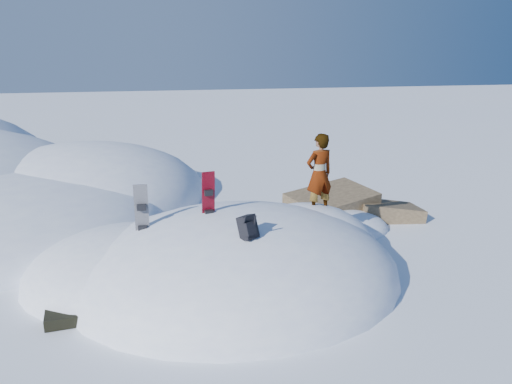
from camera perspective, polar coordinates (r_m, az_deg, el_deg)
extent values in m
plane|color=white|center=(10.79, -2.14, -9.90)|extent=(120.00, 120.00, 0.00)
ellipsoid|color=white|center=(10.79, -2.14, -9.90)|extent=(7.00, 6.00, 3.00)
ellipsoid|color=white|center=(11.12, -14.13, -9.58)|extent=(4.40, 4.00, 2.20)
ellipsoid|color=white|center=(11.97, 5.50, -7.34)|extent=(3.60, 3.20, 2.50)
ellipsoid|color=white|center=(17.69, -18.82, -0.57)|extent=(8.00, 8.00, 3.60)
cube|color=#7A6345|center=(14.84, 8.57, -2.49)|extent=(2.82, 2.41, 1.62)
cube|color=#7A6345|center=(15.25, 14.67, -3.12)|extent=(2.16, 1.80, 1.33)
cube|color=#7A6345|center=(16.15, 8.84, -1.40)|extent=(2.08, 2.01, 1.10)
ellipsoid|color=white|center=(13.85, 8.66, -4.24)|extent=(3.20, 2.40, 1.00)
cube|color=#B20920|center=(10.30, -5.47, -1.53)|extent=(0.29, 0.17, 1.44)
cube|color=black|center=(10.16, -5.45, -0.06)|extent=(0.19, 0.13, 0.12)
cube|color=black|center=(10.29, -5.39, -2.40)|extent=(0.19, 0.13, 0.12)
cube|color=black|center=(10.25, -12.88, -3.21)|extent=(0.28, 0.10, 1.49)
cube|color=black|center=(10.11, -12.96, -1.72)|extent=(0.19, 0.12, 0.12)
cube|color=black|center=(10.24, -12.82, -4.10)|extent=(0.19, 0.12, 0.12)
cube|color=black|center=(9.15, -0.93, -4.05)|extent=(0.44, 0.44, 0.48)
cube|color=black|center=(9.02, -0.72, -4.21)|extent=(0.27, 0.25, 0.26)
cylinder|color=black|center=(8.99, -1.36, -3.64)|extent=(0.03, 0.18, 0.32)
cylinder|color=black|center=(9.03, -0.16, -3.54)|extent=(0.03, 0.18, 0.32)
cube|color=black|center=(9.73, -20.77, -13.21)|extent=(0.78, 0.56, 0.21)
cube|color=black|center=(9.85, -18.68, -12.02)|extent=(0.49, 0.45, 0.14)
imported|color=slate|center=(11.63, 7.24, 2.03)|extent=(0.78, 0.60, 1.90)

